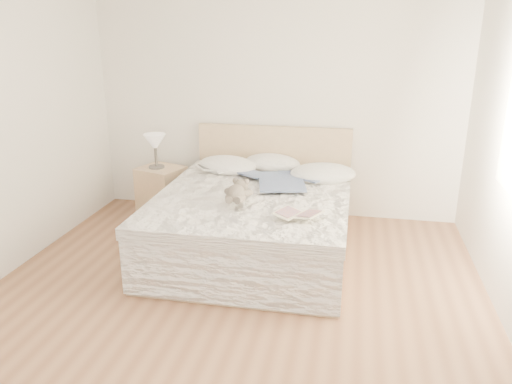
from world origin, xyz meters
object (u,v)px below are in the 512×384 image
at_px(bed, 256,218).
at_px(teddy_bear, 236,199).
at_px(childrens_book, 298,215).
at_px(table_lamp, 155,144).
at_px(photo_book, 214,169).
at_px(nightstand, 162,192).

bearing_deg(bed, teddy_bear, -100.20).
height_order(childrens_book, teddy_bear, teddy_bear).
bearing_deg(table_lamp, photo_book, -12.75).
bearing_deg(nightstand, teddy_bear, -44.59).
distance_m(bed, photo_book, 0.79).
distance_m(photo_book, childrens_book, 1.52).
relative_size(bed, nightstand, 3.83).
bearing_deg(photo_book, bed, -78.70).
relative_size(table_lamp, childrens_book, 1.11).
height_order(nightstand, childrens_book, childrens_book).
bearing_deg(bed, table_lamp, 152.86).
xyz_separation_m(bed, childrens_book, (0.47, -0.65, 0.32)).
distance_m(nightstand, table_lamp, 0.55).
relative_size(nightstand, photo_book, 1.66).
bearing_deg(bed, photo_book, 138.51).
relative_size(bed, photo_book, 6.35).
bearing_deg(teddy_bear, photo_book, 113.91).
height_order(nightstand, photo_book, photo_book).
relative_size(childrens_book, teddy_bear, 1.12).
xyz_separation_m(nightstand, teddy_bear, (1.12, -1.10, 0.37)).
bearing_deg(table_lamp, teddy_bear, -43.26).
bearing_deg(photo_book, table_lamp, 130.04).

